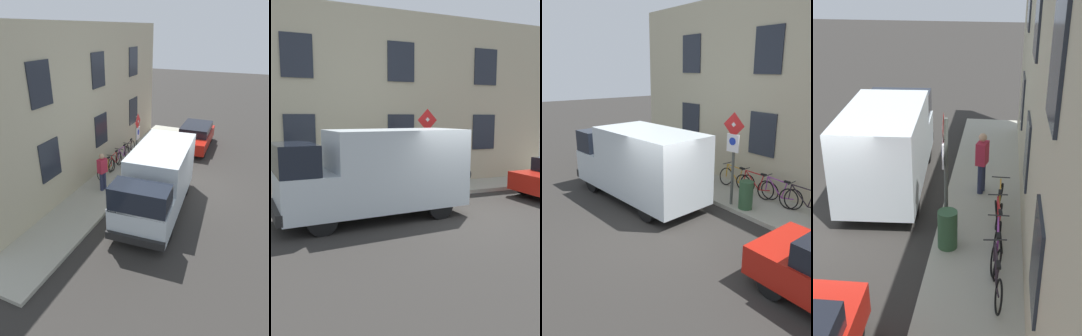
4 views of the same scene
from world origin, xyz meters
The scene contains 11 objects.
ground_plane centered at (0.00, 0.00, 0.00)m, with size 80.00×80.00×0.00m, color #2B2926.
sidewalk_slab centered at (3.59, 0.00, 0.07)m, with size 2.01×16.09×0.14m, color #A3A191.
building_facade centered at (4.94, 0.00, 3.45)m, with size 0.75×14.09×6.89m.
sign_post_stacked centered at (2.80, -0.30, 2.08)m, with size 0.17×0.56×2.87m.
delivery_van centered at (0.89, 2.18, 1.33)m, with size 2.38×5.46×2.50m.
bicycle_black centered at (4.04, -2.17, 0.51)m, with size 0.46×1.71×0.89m.
bicycle_purple centered at (4.04, -1.24, 0.51)m, with size 0.46×1.71×0.89m.
bicycle_red centered at (4.04, -0.32, 0.51)m, with size 0.46×1.71×0.89m.
bicycle_orange centered at (4.04, 0.61, 0.51)m, with size 0.46×1.71×0.89m.
pedestrian centered at (3.52, 1.88, 1.07)m, with size 0.35×0.45×1.72m.
litter_bin centered at (2.93, -0.81, 0.59)m, with size 0.44×0.44×0.90m, color #2D5133.
Camera 4 is at (3.99, -8.97, 5.97)m, focal length 47.34 mm.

